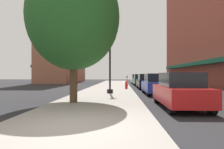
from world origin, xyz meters
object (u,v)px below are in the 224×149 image
object	(u,v)px
car_red	(180,91)
car_blue	(156,84)
car_green	(140,80)
car_white	(137,79)
parking_meter_near	(127,80)
lamppost	(110,54)
tree_near	(74,17)
car_black	(146,82)
fire_hydrant	(126,85)

from	to	relation	value
car_red	car_blue	bearing A→B (deg)	89.48
car_blue	car_green	xyz separation A→B (m)	(0.00, 13.23, 0.00)
car_white	parking_meter_near	bearing A→B (deg)	-102.91
car_red	car_blue	xyz separation A→B (m)	(0.00, 6.49, 0.00)
lamppost	tree_near	bearing A→B (deg)	-107.21
car_green	car_black	bearing A→B (deg)	-88.84
tree_near	fire_hydrant	bearing A→B (deg)	73.12
tree_near	car_blue	world-z (taller)	tree_near
car_blue	car_white	xyz separation A→B (m)	(0.00, 18.99, 0.00)
parking_meter_near	car_red	size ratio (longest dim) A/B	0.30
car_red	car_blue	distance (m)	6.49
tree_near	car_red	distance (m)	6.52
car_blue	car_black	size ratio (longest dim) A/B	1.00
car_green	car_white	xyz separation A→B (m)	(0.00, 5.77, 0.00)
lamppost	car_white	bearing A→B (deg)	79.41
parking_meter_near	car_blue	size ratio (longest dim) A/B	0.30
parking_meter_near	fire_hydrant	bearing A→B (deg)	-92.49
lamppost	car_white	xyz separation A→B (m)	(3.60, 19.26, -2.39)
tree_near	car_red	size ratio (longest dim) A/B	1.69
lamppost	tree_near	distance (m)	5.69
lamppost	car_blue	size ratio (longest dim) A/B	1.37
car_white	car_green	bearing A→B (deg)	-90.70
tree_near	car_blue	distance (m)	8.50
car_red	car_green	size ratio (longest dim) A/B	1.00
car_red	fire_hydrant	bearing A→B (deg)	100.75
fire_hydrant	car_red	bearing A→B (deg)	-78.73
car_red	car_white	distance (m)	25.48
lamppost	parking_meter_near	size ratio (longest dim) A/B	4.50
car_green	car_white	distance (m)	5.77
car_black	car_green	xyz separation A→B (m)	(0.00, 7.08, 0.00)
parking_meter_near	tree_near	distance (m)	16.27
car_red	car_green	xyz separation A→B (m)	(0.00, 19.72, 0.00)
car_red	car_black	bearing A→B (deg)	89.48
lamppost	car_blue	world-z (taller)	lamppost
tree_near	car_white	size ratio (longest dim) A/B	1.69
parking_meter_near	car_green	bearing A→B (deg)	59.04
parking_meter_near	car_red	world-z (taller)	car_red
parking_meter_near	car_white	distance (m)	9.23
parking_meter_near	tree_near	xyz separation A→B (m)	(-3.28, -15.52, 3.63)
car_white	fire_hydrant	bearing A→B (deg)	-99.29
car_white	car_blue	bearing A→B (deg)	-90.70
car_blue	car_black	distance (m)	6.15
car_blue	car_red	bearing A→B (deg)	-91.45
tree_near	car_blue	size ratio (longest dim) A/B	1.69
fire_hydrant	car_green	xyz separation A→B (m)	(2.19, 8.73, 0.29)
lamppost	car_white	distance (m)	19.74
tree_near	car_red	xyz separation A→B (m)	(5.23, -0.95, -3.77)
fire_hydrant	car_white	xyz separation A→B (m)	(2.19, 14.50, 0.29)
car_black	lamppost	bearing A→B (deg)	-119.64
car_red	car_green	world-z (taller)	same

